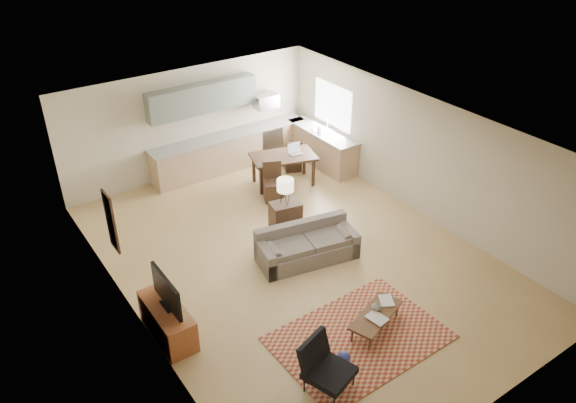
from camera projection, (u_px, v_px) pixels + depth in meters
room at (297, 199)px, 10.49m from camera, size 9.00×9.00×9.00m
kitchen_counter_back at (231, 150)px, 14.34m from camera, size 4.26×0.64×0.92m
kitchen_counter_right at (322, 147)px, 14.49m from camera, size 0.64×2.26×0.92m
kitchen_range at (267, 141)px, 14.88m from camera, size 0.62×0.62×0.90m
kitchen_microwave at (266, 101)px, 14.33m from camera, size 0.62×0.40×0.35m
upper_cabinets at (202, 98)px, 13.39m from camera, size 2.80×0.34×0.70m
window_right at (333, 105)px, 14.08m from camera, size 0.02×1.40×1.05m
wall_art_left at (111, 222)px, 9.45m from camera, size 0.06×0.42×1.10m
triptych at (185, 108)px, 13.39m from camera, size 1.70×0.04×0.50m
rug at (359, 338)px, 9.25m from camera, size 2.77×1.94×0.02m
sofa at (307, 244)px, 10.95m from camera, size 2.17×1.27×0.71m
coffee_table at (375, 321)px, 9.36m from camera, size 1.21×0.80×0.34m
book_a at (372, 322)px, 9.09m from camera, size 0.35×0.41×0.03m
book_b at (380, 301)px, 9.53m from camera, size 0.48×0.50×0.02m
vase at (377, 306)px, 9.31m from camera, size 0.24×0.24×0.17m
armchair at (330, 369)px, 8.15m from camera, size 0.93×0.93×0.84m
tv_credenza at (168, 321)px, 9.19m from camera, size 0.49×1.29×0.59m
tv at (166, 292)px, 8.91m from camera, size 0.10×0.99×0.59m
console_table at (285, 218)px, 11.76m from camera, size 0.68×0.52×0.72m
table_lamp at (285, 191)px, 11.43m from camera, size 0.36×0.36×0.58m
dining_table at (283, 170)px, 13.59m from camera, size 1.70×1.26×0.77m
dining_chair_near at (273, 182)px, 12.89m from camera, size 0.58×0.59×0.91m
dining_chair_far at (292, 154)px, 14.23m from camera, size 0.54×0.55×0.84m
laptop at (296, 149)px, 13.41m from camera, size 0.36×0.29×0.24m
soap_bottle at (319, 128)px, 14.16m from camera, size 0.11×0.11×0.19m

